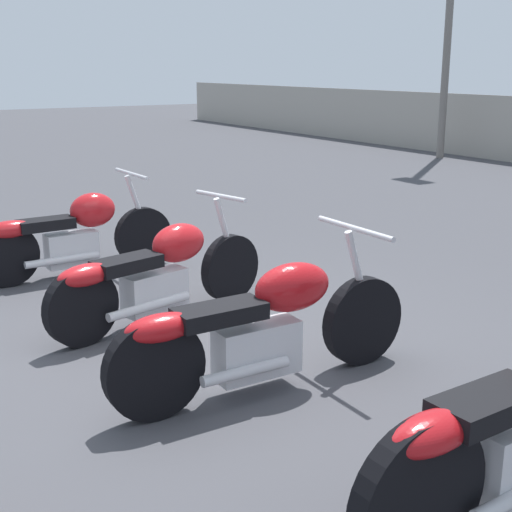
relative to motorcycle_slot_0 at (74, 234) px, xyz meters
The scene contains 4 objects.
ground_plane 2.41m from the motorcycle_slot_0, ahead, with size 60.00×60.00×0.00m, color #424247.
motorcycle_slot_0 is the anchor object (origin of this frame).
motorcycle_slot_1 1.63m from the motorcycle_slot_0, ahead, with size 0.73×2.01×0.95m.
motorcycle_slot_2 3.09m from the motorcycle_slot_0, ahead, with size 0.74×2.13×0.98m.
Camera 1 is at (4.20, -2.19, 1.98)m, focal length 50.00 mm.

